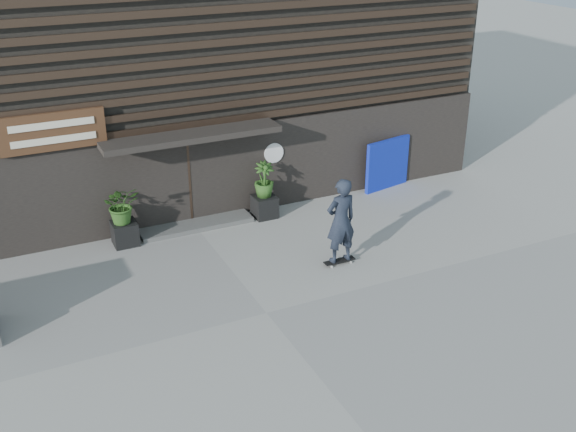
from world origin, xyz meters
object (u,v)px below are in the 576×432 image
planter_pot_left (125,233)px  blue_tarp (387,164)px  planter_pot_right (265,206)px  skateboarder (341,221)px

planter_pot_left → blue_tarp: 7.92m
planter_pot_left → planter_pot_right: size_ratio=1.00×
planter_pot_right → blue_tarp: blue_tarp is taller
blue_tarp → skateboarder: 5.03m
blue_tarp → planter_pot_right: bearing=172.4°
planter_pot_right → skateboarder: skateboarder is taller
planter_pot_left → blue_tarp: blue_tarp is taller
blue_tarp → skateboarder: size_ratio=0.75×
planter_pot_right → blue_tarp: 4.14m
planter_pot_right → skateboarder: 3.35m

